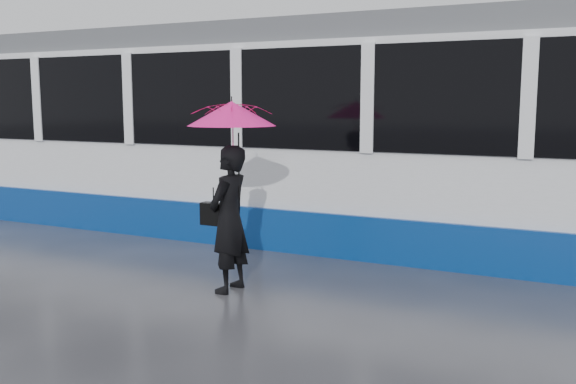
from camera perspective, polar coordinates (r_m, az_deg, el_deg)
The scene contains 6 objects.
ground at distance 7.83m, azimuth 1.64°, elevation -7.98°, with size 90.00×90.00×0.00m, color #2B2B30.
rails at distance 10.09m, azimuth 7.58°, elevation -4.34°, with size 34.00×1.51×0.02m.
tram at distance 10.31m, azimuth 1.39°, elevation 5.14°, with size 26.00×2.56×3.35m.
woman at distance 7.31m, azimuth -5.26°, elevation -2.42°, with size 0.61×0.40×1.68m, color black.
umbrella at distance 7.17m, azimuth -5.02°, elevation 5.43°, with size 1.00×1.00×1.13m.
handbag at distance 7.43m, azimuth -6.63°, elevation -1.94°, with size 0.30×0.13×0.44m.
Camera 1 is at (3.12, -6.85, 2.16)m, focal length 40.00 mm.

